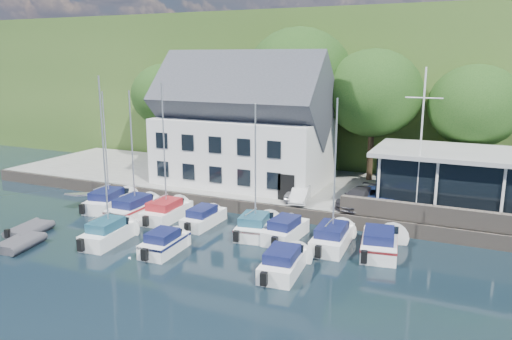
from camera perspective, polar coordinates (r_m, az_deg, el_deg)
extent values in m
plane|color=black|center=(26.65, -3.44, -12.81)|extent=(180.00, 180.00, 0.00)
cube|color=#999993|center=(41.80, 7.83, -2.60)|extent=(60.00, 13.00, 1.00)
cube|color=#60564D|center=(35.87, 4.81, -5.13)|extent=(60.00, 0.30, 1.00)
cube|color=#324F1D|center=(84.04, 16.93, 9.85)|extent=(160.00, 75.00, 16.00)
cube|color=olive|center=(91.38, 23.13, 14.71)|extent=(50.00, 30.00, 0.30)
cube|color=#60564D|center=(34.07, 24.53, -5.31)|extent=(18.00, 0.50, 1.20)
imported|color=silver|center=(37.84, 4.66, -2.45)|extent=(1.78, 3.59, 1.18)
imported|color=silver|center=(37.17, 5.10, -2.78)|extent=(1.74, 3.58, 1.13)
imported|color=#2F2E33|center=(36.63, 11.67, -3.09)|extent=(2.94, 4.83, 1.31)
imported|color=navy|center=(37.07, 13.77, -2.93)|extent=(2.68, 4.37, 1.40)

